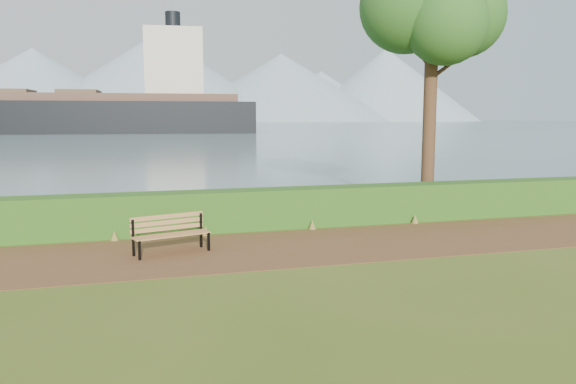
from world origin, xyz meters
name	(u,v)px	position (x,y,z in m)	size (l,w,h in m)	color
ground	(271,252)	(0.00, 0.00, 0.00)	(140.00, 140.00, 0.00)	#445518
path	(268,249)	(0.00, 0.30, 0.01)	(40.00, 3.40, 0.01)	brown
hedge	(246,209)	(0.00, 2.60, 0.50)	(32.00, 0.85, 1.00)	#214C15
water	(132,124)	(0.00, 260.00, 0.01)	(700.00, 510.00, 0.00)	#3F5966
mountains	(115,82)	(-9.17, 406.05, 27.70)	(585.00, 190.00, 70.00)	#849AB1
bench	(170,231)	(-2.05, 0.51, 0.46)	(1.66, 0.90, 0.80)	black
tree	(433,0)	(5.78, 3.70, 6.18)	(4.31, 3.64, 8.31)	#3B2218
cargo_ship	(46,113)	(-16.32, 96.17, 3.55)	(79.21, 19.14, 23.81)	black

